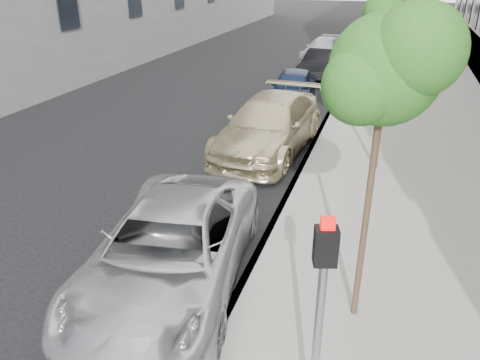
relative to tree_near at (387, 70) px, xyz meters
The scene contains 11 objects.
ground 5.49m from the tree_near, 155.05° to the right, with size 160.00×160.00×0.00m, color black.
sidewalk 22.90m from the tree_near, 87.27° to the left, with size 6.40×72.00×0.14m, color gray.
curb 22.96m from the tree_near, 95.21° to the left, with size 0.15×72.00×0.14m, color #9E9B93.
tree_near is the anchor object (origin of this frame).
tree_mid 6.51m from the tree_near, 90.00° to the left, with size 1.79×1.59×5.28m.
signal_pole 3.22m from the tree_near, 98.46° to the right, with size 0.28×0.24×3.04m.
minivan 4.76m from the tree_near, behind, with size 2.57×5.58×1.55m, color #B4B7B9.
suv 8.64m from the tree_near, 115.04° to the left, with size 2.37×5.83×1.69m, color #C0B288.
sedan_blue 13.85m from the tree_near, 106.42° to the left, with size 1.72×4.26×1.45m, color #111E3A.
sedan_black 18.54m from the tree_near, 100.52° to the left, with size 1.62×4.64×1.53m, color black.
sedan_rear 23.79m from the tree_near, 99.90° to the left, with size 1.91×4.70×1.36m, color #ABAEB3.
Camera 1 is at (3.27, -4.96, 5.43)m, focal length 35.00 mm.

